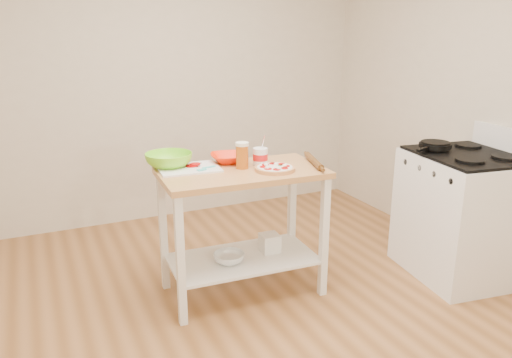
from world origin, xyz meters
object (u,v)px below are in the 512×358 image
object	(u,v)px
knife	(177,165)
green_bowl	(169,160)
spatula	(206,168)
prep_island	(242,206)
yogurt_tub	(260,157)
skillet	(435,145)
shelf_glass_bowl	(229,258)
shelf_bin	(270,243)
beer_pint	(242,155)
gas_stove	(462,214)
rolling_pin	(314,161)
cutting_board	(188,168)
pizza	(275,168)
orange_bowl	(229,158)

from	to	relation	value
knife	green_bowl	size ratio (longest dim) A/B	0.86
spatula	knife	world-z (taller)	knife
prep_island	yogurt_tub	distance (m)	0.36
skillet	shelf_glass_bowl	bearing A→B (deg)	154.33
shelf_bin	beer_pint	bearing A→B (deg)	173.08
prep_island	gas_stove	distance (m)	1.67
skillet	rolling_pin	bearing A→B (deg)	152.24
gas_stove	knife	distance (m)	2.14
cutting_board	shelf_bin	world-z (taller)	cutting_board
green_bowl	shelf_glass_bowl	xyz separation A→B (m)	(0.31, -0.30, -0.66)
cutting_board	beer_pint	distance (m)	0.37
prep_island	gas_stove	xyz separation A→B (m)	(1.60, -0.42, -0.17)
pizza	green_bowl	xyz separation A→B (m)	(-0.62, 0.38, 0.03)
cutting_board	knife	bearing A→B (deg)	136.65
cutting_board	spatula	bearing A→B (deg)	-37.96
pizza	green_bowl	size ratio (longest dim) A/B	0.84
cutting_board	yogurt_tub	bearing A→B (deg)	-9.06
beer_pint	green_bowl	bearing A→B (deg)	152.60
prep_island	orange_bowl	xyz separation A→B (m)	(-0.01, 0.22, 0.29)
gas_stove	green_bowl	distance (m)	2.20
skillet	shelf_bin	bearing A→B (deg)	150.32
yogurt_tub	green_bowl	bearing A→B (deg)	159.62
prep_island	skillet	xyz separation A→B (m)	(1.46, -0.22, 0.33)
orange_bowl	yogurt_tub	distance (m)	0.24
beer_pint	skillet	bearing A→B (deg)	-10.29
shelf_glass_bowl	shelf_bin	xyz separation A→B (m)	(0.34, 0.05, 0.03)
pizza	orange_bowl	bearing A→B (deg)	120.90
knife	cutting_board	bearing A→B (deg)	-41.80
beer_pint	shelf_bin	world-z (taller)	beer_pint
gas_stove	orange_bowl	xyz separation A→B (m)	(-1.61, 0.65, 0.46)
beer_pint	yogurt_tub	size ratio (longest dim) A/B	0.82
knife	prep_island	bearing A→B (deg)	-25.74
yogurt_tub	shelf_bin	size ratio (longest dim) A/B	1.69
pizza	rolling_pin	distance (m)	0.32
orange_bowl	green_bowl	bearing A→B (deg)	173.65
gas_stove	spatula	distance (m)	1.95
orange_bowl	gas_stove	bearing A→B (deg)	-21.84
green_bowl	rolling_pin	distance (m)	1.00
knife	shelf_glass_bowl	world-z (taller)	knife
yogurt_tub	gas_stove	bearing A→B (deg)	-18.20
skillet	cutting_board	world-z (taller)	skillet
prep_island	rolling_pin	size ratio (longest dim) A/B	3.00
gas_stove	yogurt_tub	distance (m)	1.60
beer_pint	rolling_pin	world-z (taller)	beer_pint
cutting_board	spatula	distance (m)	0.13
skillet	shelf_bin	size ratio (longest dim) A/B	2.80
pizza	green_bowl	distance (m)	0.72
pizza	yogurt_tub	size ratio (longest dim) A/B	1.23
orange_bowl	skillet	bearing A→B (deg)	-16.87
knife	yogurt_tub	size ratio (longest dim) A/B	1.25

